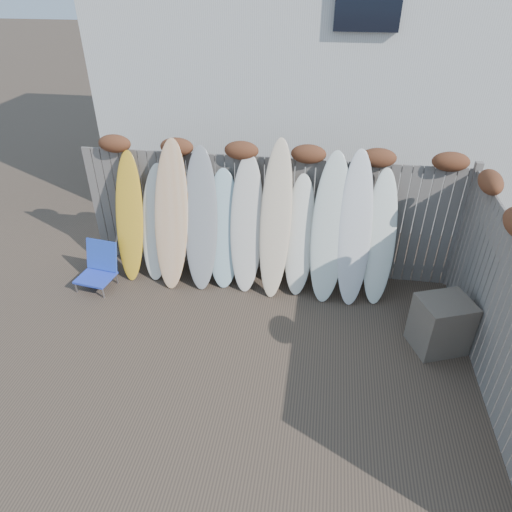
# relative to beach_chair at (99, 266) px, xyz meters

# --- Properties ---
(ground) EXTENTS (80.00, 80.00, 0.00)m
(ground) POSITION_rel_beach_chair_xyz_m (2.62, -1.52, -0.33)
(ground) COLOR #493A2D
(back_fence) EXTENTS (6.05, 0.28, 2.24)m
(back_fence) POSITION_rel_beach_chair_xyz_m (2.68, 0.87, 0.85)
(back_fence) COLOR slate
(back_fence) RESTS_ON ground
(right_fence) EXTENTS (0.28, 4.40, 2.24)m
(right_fence) POSITION_rel_beach_chair_xyz_m (5.62, -1.27, 0.81)
(right_fence) COLOR slate
(right_fence) RESTS_ON ground
(house) EXTENTS (8.50, 5.50, 6.33)m
(house) POSITION_rel_beach_chair_xyz_m (3.12, 4.98, 2.87)
(house) COLOR silver
(house) RESTS_ON ground
(beach_chair) EXTENTS (0.62, 0.65, 0.72)m
(beach_chair) POSITION_rel_beach_chair_xyz_m (0.00, 0.00, 0.00)
(beach_chair) COLOR blue
(beach_chair) RESTS_ON ground
(wooden_crate) EXTENTS (0.82, 0.75, 0.77)m
(wooden_crate) POSITION_rel_beach_chair_xyz_m (5.18, -0.67, 0.05)
(wooden_crate) COLOR #65584C
(wooden_crate) RESTS_ON ground
(lattice_panel) EXTENTS (0.09, 1.05, 1.57)m
(lattice_panel) POSITION_rel_beach_chair_xyz_m (5.73, -0.34, 0.45)
(lattice_panel) COLOR #453B2A
(lattice_panel) RESTS_ON ground
(surfboard_0) EXTENTS (0.48, 0.74, 2.04)m
(surfboard_0) POSITION_rel_beach_chair_xyz_m (0.44, 0.46, 0.69)
(surfboard_0) COLOR gold
(surfboard_0) RESTS_ON ground
(surfboard_1) EXTENTS (0.56, 0.71, 1.85)m
(surfboard_1) POSITION_rel_beach_chair_xyz_m (0.87, 0.50, 0.59)
(surfboard_1) COLOR white
(surfboard_1) RESTS_ON ground
(surfboard_2) EXTENTS (0.56, 0.81, 2.28)m
(surfboard_2) POSITION_rel_beach_chair_xyz_m (1.18, 0.38, 0.81)
(surfboard_2) COLOR #EB9F85
(surfboard_2) RESTS_ON ground
(surfboard_3) EXTENTS (0.59, 0.81, 2.18)m
(surfboard_3) POSITION_rel_beach_chair_xyz_m (1.64, 0.42, 0.76)
(surfboard_3) COLOR gray
(surfboard_3) RESTS_ON ground
(surfboard_4) EXTENTS (0.60, 0.71, 1.85)m
(surfboard_4) POSITION_rel_beach_chair_xyz_m (1.98, 0.46, 0.59)
(surfboard_4) COLOR #A4C4CB
(surfboard_4) RESTS_ON ground
(surfboard_5) EXTENTS (0.53, 0.76, 2.10)m
(surfboard_5) POSITION_rel_beach_chair_xyz_m (2.35, 0.46, 0.71)
(surfboard_5) COLOR silver
(surfboard_5) RESTS_ON ground
(surfboard_6) EXTENTS (0.51, 0.84, 2.35)m
(surfboard_6) POSITION_rel_beach_chair_xyz_m (2.81, 0.42, 0.84)
(surfboard_6) COLOR beige
(surfboard_6) RESTS_ON ground
(surfboard_7) EXTENTS (0.46, 0.66, 1.84)m
(surfboard_7) POSITION_rel_beach_chair_xyz_m (3.18, 0.46, 0.59)
(surfboard_7) COLOR white
(surfboard_7) RESTS_ON ground
(surfboard_8) EXTENTS (0.58, 0.81, 2.22)m
(surfboard_8) POSITION_rel_beach_chair_xyz_m (3.62, 0.40, 0.78)
(surfboard_8) COLOR white
(surfboard_8) RESTS_ON ground
(surfboard_9) EXTENTS (0.55, 0.83, 2.26)m
(surfboard_9) POSITION_rel_beach_chair_xyz_m (3.99, 0.40, 0.80)
(surfboard_9) COLOR silver
(surfboard_9) RESTS_ON ground
(surfboard_10) EXTENTS (0.49, 0.73, 2.00)m
(surfboard_10) POSITION_rel_beach_chair_xyz_m (4.38, 0.44, 0.67)
(surfboard_10) COLOR white
(surfboard_10) RESTS_ON ground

